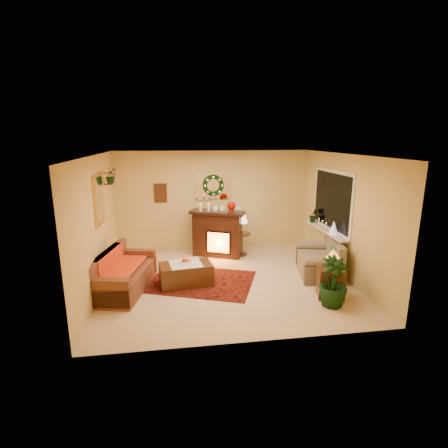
{
  "coord_description": "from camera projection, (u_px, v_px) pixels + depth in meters",
  "views": [
    {
      "loc": [
        -1.07,
        -6.71,
        2.93
      ],
      "look_at": [
        0.0,
        0.35,
        1.15
      ],
      "focal_mm": 28.0,
      "sensor_mm": 36.0,
      "label": 1
    }
  ],
  "objects": [
    {
      "name": "mantel_candle_b",
      "position": [
        209.0,
        208.0,
        8.48
      ],
      "size": [
        0.06,
        0.06,
        0.18
      ],
      "primitive_type": "cylinder",
      "color": "white",
      "rests_on": "fireplace"
    },
    {
      "name": "wall_back",
      "position": [
        213.0,
        201.0,
        9.14
      ],
      "size": [
        5.0,
        5.0,
        0.0
      ],
      "primitive_type": "plane",
      "color": "#EFD88C",
      "rests_on": "ground"
    },
    {
      "name": "hanging_plant",
      "position": [
        112.0,
        183.0,
        7.49
      ],
      "size": [
        0.33,
        0.28,
        0.36
      ],
      "primitive_type": "imported",
      "color": "#194719",
      "rests_on": "wall_left"
    },
    {
      "name": "floor",
      "position": [
        226.0,
        281.0,
        7.3
      ],
      "size": [
        5.0,
        5.0,
        0.0
      ],
      "primitive_type": "plane",
      "color": "beige",
      "rests_on": "ground"
    },
    {
      "name": "wall_art",
      "position": [
        161.0,
        193.0,
        8.87
      ],
      "size": [
        0.32,
        0.03,
        0.48
      ],
      "primitive_type": "cube",
      "color": "#381E11",
      "rests_on": "wall_back"
    },
    {
      "name": "gold_mirror",
      "position": [
        99.0,
        199.0,
        6.8
      ],
      "size": [
        0.03,
        0.84,
        1.0
      ],
      "primitive_type": "cube",
      "color": "gold",
      "rests_on": "wall_left"
    },
    {
      "name": "side_table_round",
      "position": [
        241.0,
        243.0,
        8.85
      ],
      "size": [
        0.53,
        0.53,
        0.58
      ],
      "primitive_type": "cylinder",
      "rotation": [
        0.0,
        0.0,
        0.2
      ],
      "color": "#46190D",
      "rests_on": "floor"
    },
    {
      "name": "loveseat",
      "position": [
        319.0,
        256.0,
        7.61
      ],
      "size": [
        1.07,
        1.51,
        0.79
      ],
      "primitive_type": "cube",
      "rotation": [
        0.0,
        0.0,
        -0.22
      ],
      "color": "#967E61",
      "rests_on": "floor"
    },
    {
      "name": "end_table_square",
      "position": [
        330.0,
        283.0,
        6.56
      ],
      "size": [
        0.57,
        0.57,
        0.57
      ],
      "primitive_type": "cube",
      "rotation": [
        0.0,
        0.0,
        -0.26
      ],
      "color": "brown",
      "rests_on": "floor"
    },
    {
      "name": "lamp_tiffany",
      "position": [
        333.0,
        259.0,
        6.46
      ],
      "size": [
        0.26,
        0.26,
        0.38
      ],
      "primitive_type": "cone",
      "color": "orange",
      "rests_on": "end_table_square"
    },
    {
      "name": "wall_right",
      "position": [
        344.0,
        217.0,
        7.35
      ],
      "size": [
        4.5,
        4.5,
        0.0
      ],
      "primitive_type": "plane",
      "color": "#EFD88C",
      "rests_on": "ground"
    },
    {
      "name": "window_sill",
      "position": [
        326.0,
        230.0,
        7.96
      ],
      "size": [
        0.22,
        1.86,
        0.04
      ],
      "primitive_type": "cube",
      "color": "white",
      "rests_on": "wall_right"
    },
    {
      "name": "mantel_mirror",
      "position": [
        213.0,
        186.0,
        9.03
      ],
      "size": [
        0.92,
        0.02,
        0.72
      ],
      "primitive_type": "cube",
      "color": "white",
      "rests_on": "wall_back"
    },
    {
      "name": "lamp_cream",
      "position": [
        241.0,
        221.0,
        8.73
      ],
      "size": [
        0.33,
        0.33,
        0.5
      ],
      "primitive_type": "cone",
      "color": "#FFEDB0",
      "rests_on": "side_table_round"
    },
    {
      "name": "fruit_bowl",
      "position": [
        186.0,
        263.0,
        7.09
      ],
      "size": [
        0.25,
        0.25,
        0.06
      ],
      "primitive_type": "cylinder",
      "color": "white",
      "rests_on": "coffee_table"
    },
    {
      "name": "wreath",
      "position": [
        213.0,
        185.0,
        8.98
      ],
      "size": [
        0.55,
        0.11,
        0.55
      ],
      "primitive_type": "torus",
      "rotation": [
        1.57,
        0.0,
        0.0
      ],
      "color": "#194719",
      "rests_on": "wall_back"
    },
    {
      "name": "window_glass",
      "position": [
        332.0,
        201.0,
        7.81
      ],
      "size": [
        0.02,
        1.7,
        1.22
      ],
      "primitive_type": "cube",
      "color": "black",
      "rests_on": "wall_right"
    },
    {
      "name": "wall_left",
      "position": [
        97.0,
        226.0,
        6.62
      ],
      "size": [
        4.5,
        4.5,
        0.0
      ],
      "primitive_type": "plane",
      "color": "#EFD88C",
      "rests_on": "ground"
    },
    {
      "name": "mantel_candle_a",
      "position": [
        200.0,
        208.0,
        8.46
      ],
      "size": [
        0.06,
        0.06,
        0.17
      ],
      "primitive_type": "cylinder",
      "color": "white",
      "rests_on": "fireplace"
    },
    {
      "name": "coffee_table",
      "position": [
        186.0,
        275.0,
        7.11
      ],
      "size": [
        1.11,
        0.71,
        0.44
      ],
      "primitive_type": "cube",
      "rotation": [
        0.0,
        0.0,
        0.13
      ],
      "color": "#482215",
      "rests_on": "floor"
    },
    {
      "name": "poinsettia",
      "position": [
        231.0,
        206.0,
        8.55
      ],
      "size": [
        0.21,
        0.21,
        0.21
      ],
      "primitive_type": "sphere",
      "color": "#A01100",
      "rests_on": "fireplace"
    },
    {
      "name": "wall_front",
      "position": [
        252.0,
        258.0,
        4.83
      ],
      "size": [
        5.0,
        5.0,
        0.0
      ],
      "primitive_type": "plane",
      "color": "#EFD88C",
      "rests_on": "ground"
    },
    {
      "name": "area_rug",
      "position": [
        201.0,
        281.0,
        7.28
      ],
      "size": [
        2.54,
        2.24,
        0.01
      ],
      "primitive_type": "cube",
      "rotation": [
        0.0,
        0.0,
        -0.37
      ],
      "color": "#541711",
      "rests_on": "floor"
    },
    {
      "name": "sofa",
      "position": [
        124.0,
        269.0,
        6.82
      ],
      "size": [
        1.17,
        1.94,
        0.78
      ],
      "primitive_type": "cube",
      "rotation": [
        0.0,
        0.0,
        -0.22
      ],
      "color": "#472316",
      "rests_on": "floor"
    },
    {
      "name": "fireplace",
      "position": [
        217.0,
        235.0,
        8.73
      ],
      "size": [
        1.24,
        0.83,
        1.09
      ],
      "primitive_type": "cube",
      "rotation": [
        0.0,
        0.0,
        -0.42
      ],
      "color": "#341F12",
      "rests_on": "floor"
    },
    {
      "name": "red_throw",
      "position": [
        120.0,
        266.0,
        6.92
      ],
      "size": [
        0.75,
        1.21,
        0.02
      ],
      "primitive_type": "cube",
      "color": "red",
      "rests_on": "sofa"
    },
    {
      "name": "sill_plant",
      "position": [
        314.0,
        215.0,
        8.55
      ],
      "size": [
        0.25,
        0.2,
        0.46
      ],
      "primitive_type": "imported",
      "color": "#183C15",
      "rests_on": "window_sill"
    },
    {
      "name": "mini_tree",
      "position": [
        334.0,
        227.0,
        7.51
      ],
      "size": [
        0.19,
        0.19,
        0.29
      ],
      "primitive_type": "cone",
      "color": "white",
      "rests_on": "window_sill"
    },
    {
      "name": "floor_palm",
      "position": [
        333.0,
        282.0,
        6.15
      ],
      "size": [
        1.79,
        1.79,
        2.7
      ],
      "primitive_type": "imported",
      "rotation": [
        0.0,
        0.0,
        0.2
      ],
      "color": "#205F1D",
      "rests_on": "floor"
    },
    {
      "name": "ceiling",
      "position": [
        227.0,
        155.0,
        6.67
      ],
      "size": [
        5.0,
        5.0,
        0.0
      ],
      "primitive_type": "plane",
      "color": "white",
      "rests_on": "ground"
    },
    {
      "name": "window_frame",
      "position": [
        332.0,
        201.0,
        7.81
      ],
      "size": [
        0.03,
        1.86,
        1.36
      ],
      "primitive_type": "cube",
      "color": "white",
      "rests_on": "wall_right"
    }
  ]
}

